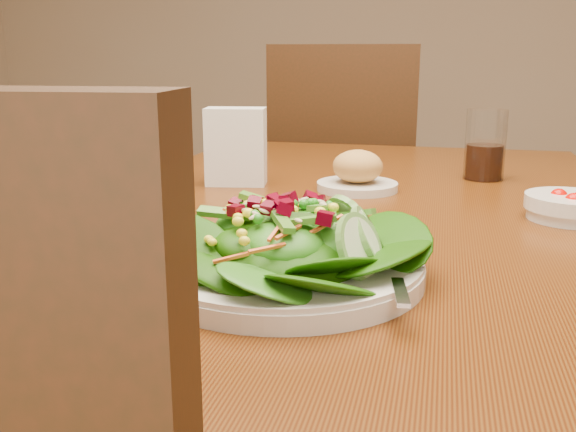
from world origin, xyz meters
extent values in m
cube|color=#562E0D|center=(0.00, 0.00, 0.73)|extent=(0.90, 1.40, 0.04)
cylinder|color=black|center=(-0.39, 0.64, 0.35)|extent=(0.07, 0.07, 0.71)
cylinder|color=black|center=(0.39, 0.64, 0.35)|extent=(0.07, 0.07, 0.71)
cube|color=black|center=(-0.18, 1.11, 0.48)|extent=(0.50, 0.50, 0.04)
cylinder|color=black|center=(0.01, 1.32, 0.23)|extent=(0.04, 0.04, 0.46)
cylinder|color=black|center=(-0.40, 1.29, 0.23)|extent=(0.04, 0.04, 0.46)
cylinder|color=black|center=(0.03, 0.92, 0.23)|extent=(0.04, 0.04, 0.46)
cylinder|color=black|center=(-0.37, 0.89, 0.23)|extent=(0.04, 0.04, 0.46)
cube|color=black|center=(-0.17, 0.88, 0.76)|extent=(0.45, 0.06, 0.51)
cylinder|color=silver|center=(-0.03, -0.38, 0.76)|extent=(0.31, 0.31, 0.02)
ellipsoid|color=black|center=(-0.03, -0.38, 0.79)|extent=(0.21, 0.21, 0.05)
cube|color=silver|center=(0.10, -0.41, 0.77)|extent=(0.05, 0.18, 0.01)
cylinder|color=silver|center=(-0.01, 0.10, 0.76)|extent=(0.15, 0.15, 0.01)
ellipsoid|color=gold|center=(-0.01, 0.10, 0.79)|extent=(0.09, 0.09, 0.06)
cylinder|color=silver|center=(0.32, -0.03, 0.77)|extent=(0.13, 0.13, 0.04)
sphere|color=#D50700|center=(0.31, -0.02, 0.78)|extent=(0.03, 0.03, 0.03)
sphere|color=#D50700|center=(0.32, -0.05, 0.78)|extent=(0.03, 0.03, 0.03)
cylinder|color=silver|center=(0.22, 0.27, 0.82)|extent=(0.08, 0.08, 0.14)
cylinder|color=black|center=(0.22, 0.27, 0.78)|extent=(0.07, 0.07, 0.07)
cube|color=white|center=(-0.24, 0.10, 0.82)|extent=(0.12, 0.08, 0.14)
cube|color=white|center=(-0.24, 0.10, 0.83)|extent=(0.10, 0.06, 0.12)
camera|label=1|loc=(0.13, -1.03, 0.99)|focal=40.00mm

